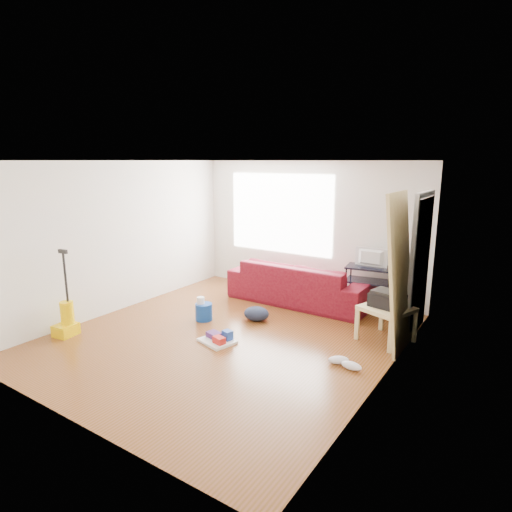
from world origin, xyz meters
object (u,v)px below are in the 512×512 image
Objects in this scene: tv_stand at (368,288)px; bucket at (204,320)px; sofa at (299,302)px; cleaning_tray at (218,339)px; vacuum at (66,320)px; side_table at (387,312)px; backpack at (256,320)px.

bucket is (-2.03, -1.91, -0.39)m from tv_stand.
sofa is 2.20m from cleaning_tray.
bucket is 2.04m from vacuum.
side_table reaches higher than backpack.
backpack is (-0.02, 1.00, -0.05)m from cleaning_tray.
vacuum is at bearing -149.11° from side_table.
tv_stand is (1.16, 0.27, 0.39)m from sofa.
cleaning_tray is at bearing 18.79° from vacuum.
tv_stand is 2.00× the size of backpack.
cleaning_tray is at bearing 86.65° from sofa.
tv_stand is at bearing -166.94° from sofa.
tv_stand reaches higher than sofa.
side_table reaches higher than bucket.
vacuum reaches higher than backpack.
sofa is 3.86m from vacuum.
side_table is 0.62× the size of vacuum.
cleaning_tray reaches higher than bucket.
side_table is 2.89× the size of bucket.
side_table is (0.64, -1.11, 0.03)m from tv_stand.
vacuum is at bearing -150.09° from backpack.
vacuum is at bearing 56.21° from sofa.
bucket is 0.92m from cleaning_tray.
side_table is 2.82m from bucket.
backpack is at bearing 31.89° from bucket.
tv_stand is at bearing 43.25° from bucket.
side_table is 2.03m from backpack.
tv_stand is 2.00m from backpack.
bucket is 0.67× the size of backpack.
vacuum is (-1.28, -1.57, 0.23)m from bucket.
sofa is 2.04m from side_table.
backpack is 2.84m from vacuum.
cleaning_tray is 2.26m from vacuum.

